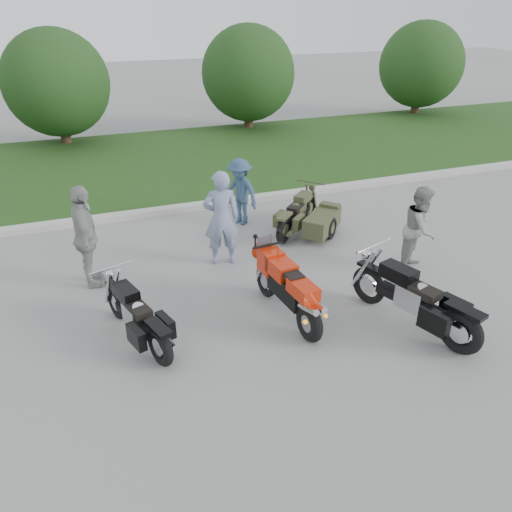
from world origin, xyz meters
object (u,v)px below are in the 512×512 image
object	(u,v)px
cruiser_left	(139,319)
person_grey	(420,229)
sportbike_red	(288,287)
cruiser_right	(418,302)
person_stripe	(221,218)
person_denim	(240,192)
cruiser_sidecar	(311,219)
person_back	(86,238)

from	to	relation	value
cruiser_left	person_grey	size ratio (longest dim) A/B	1.23
sportbike_red	cruiser_right	size ratio (longest dim) A/B	0.87
person_stripe	person_denim	xyz separation A→B (m)	(0.98, 1.76, -0.18)
cruiser_left	person_grey	distance (m)	5.58
cruiser_sidecar	person_denim	size ratio (longest dim) A/B	1.17
person_stripe	person_grey	xyz separation A→B (m)	(3.56, -1.53, -0.13)
sportbike_red	person_stripe	world-z (taller)	person_stripe
cruiser_right	person_stripe	world-z (taller)	person_stripe
cruiser_left	cruiser_right	distance (m)	4.43
person_grey	person_denim	xyz separation A→B (m)	(-2.59, 3.29, -0.05)
sportbike_red	person_grey	world-z (taller)	person_grey
sportbike_red	person_grey	size ratio (longest dim) A/B	1.24
person_denim	cruiser_right	bearing A→B (deg)	-13.68
cruiser_right	person_denim	bearing A→B (deg)	86.59
sportbike_red	person_grey	bearing A→B (deg)	7.27
cruiser_right	person_back	xyz separation A→B (m)	(-4.85, 3.27, 0.49)
person_back	person_grey	bearing A→B (deg)	-104.57
person_grey	person_denim	world-z (taller)	person_grey
sportbike_red	person_denim	size ratio (longest dim) A/B	1.33
cruiser_sidecar	person_back	xyz separation A→B (m)	(-4.83, -0.59, 0.60)
person_stripe	person_grey	distance (m)	3.88
sportbike_red	cruiser_left	size ratio (longest dim) A/B	1.01
person_grey	person_back	world-z (taller)	person_back
cruiser_left	person_back	world-z (taller)	person_back
cruiser_left	person_grey	world-z (taller)	person_grey
sportbike_red	cruiser_left	xyz separation A→B (m)	(-2.43, 0.18, -0.17)
cruiser_left	person_stripe	bearing A→B (deg)	28.94
cruiser_right	sportbike_red	bearing A→B (deg)	133.35
cruiser_right	person_denim	world-z (taller)	person_denim
sportbike_red	person_denim	world-z (taller)	person_denim
cruiser_left	person_back	xyz separation A→B (m)	(-0.58, 2.09, 0.56)
person_grey	cruiser_right	bearing A→B (deg)	-166.46
cruiser_sidecar	person_back	distance (m)	4.90
cruiser_left	cruiser_sidecar	size ratio (longest dim) A/B	1.12
cruiser_right	person_grey	size ratio (longest dim) A/B	1.43
cruiser_sidecar	sportbike_red	bearing A→B (deg)	-74.94
cruiser_right	person_denim	size ratio (longest dim) A/B	1.52
cruiser_left	person_stripe	xyz separation A→B (m)	(1.97, 2.10, 0.55)
cruiser_sidecar	person_denim	distance (m)	1.80
person_grey	person_back	distance (m)	6.31
cruiser_left	person_denim	bearing A→B (deg)	34.76
cruiser_right	cruiser_left	bearing A→B (deg)	146.46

